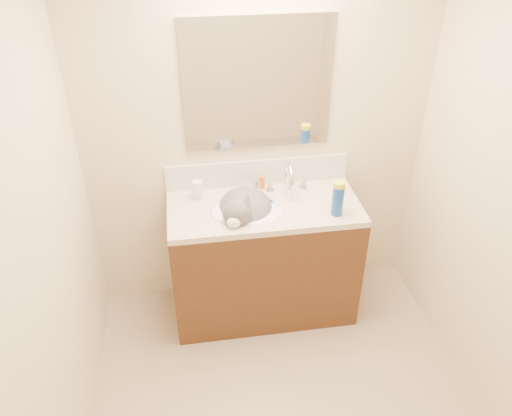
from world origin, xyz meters
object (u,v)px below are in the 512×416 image
object	(u,v)px
faucet	(289,180)
spray_can	(338,201)
cat	(244,210)
basin	(246,219)
amber_bottle	(262,182)
vanity_cabinet	(264,262)
silver_jar	(258,184)
pill_bottle	(198,190)

from	to	relation	value
faucet	spray_can	bearing A→B (deg)	-51.50
faucet	cat	xyz separation A→B (m)	(-0.31, -0.15, -0.10)
basin	amber_bottle	bearing A→B (deg)	59.58
basin	spray_can	xyz separation A→B (m)	(0.54, -0.13, 0.17)
vanity_cabinet	amber_bottle	size ratio (longest dim) A/B	13.61
faucet	cat	bearing A→B (deg)	-154.05
vanity_cabinet	silver_jar	size ratio (longest dim) A/B	19.78
silver_jar	spray_can	world-z (taller)	spray_can
amber_bottle	vanity_cabinet	bearing A→B (deg)	-95.31
faucet	silver_jar	xyz separation A→B (m)	(-0.18, 0.08, -0.06)
vanity_cabinet	basin	bearing A→B (deg)	-165.96
pill_bottle	spray_can	bearing A→B (deg)	-20.83
basin	silver_jar	world-z (taller)	silver_jar
basin	silver_jar	distance (m)	0.29
vanity_cabinet	faucet	world-z (taller)	faucet
basin	spray_can	size ratio (longest dim) A/B	2.35
pill_bottle	basin	bearing A→B (deg)	-32.88
cat	amber_bottle	xyz separation A→B (m)	(0.15, 0.22, 0.06)
basin	pill_bottle	size ratio (longest dim) A/B	3.71
basin	pill_bottle	world-z (taller)	pill_bottle
pill_bottle	spray_can	world-z (taller)	spray_can
basin	faucet	bearing A→B (deg)	29.12
vanity_cabinet	pill_bottle	bearing A→B (deg)	159.32
basin	silver_jar	size ratio (longest dim) A/B	7.42
silver_jar	amber_bottle	bearing A→B (deg)	-25.70
cat	pill_bottle	size ratio (longest dim) A/B	4.26
spray_can	pill_bottle	bearing A→B (deg)	159.17
pill_bottle	faucet	bearing A→B (deg)	-1.38
vanity_cabinet	basin	xyz separation A→B (m)	(-0.12, -0.03, 0.38)
faucet	spray_can	xyz separation A→B (m)	(0.24, -0.30, 0.01)
faucet	vanity_cabinet	bearing A→B (deg)	-142.71
silver_jar	amber_bottle	world-z (taller)	amber_bottle
cat	amber_bottle	bearing A→B (deg)	80.04
amber_bottle	spray_can	xyz separation A→B (m)	(0.40, -0.37, 0.05)
vanity_cabinet	spray_can	size ratio (longest dim) A/B	6.26
silver_jar	spray_can	size ratio (longest dim) A/B	0.32
vanity_cabinet	basin	distance (m)	0.40
pill_bottle	amber_bottle	distance (m)	0.42
silver_jar	basin	bearing A→B (deg)	-114.92
pill_bottle	spray_can	xyz separation A→B (m)	(0.82, -0.31, 0.04)
cat	silver_jar	bearing A→B (deg)	85.78
vanity_cabinet	silver_jar	bearing A→B (deg)	91.18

